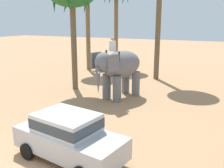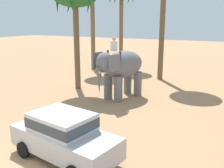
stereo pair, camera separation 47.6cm
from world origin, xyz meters
TOP-DOWN VIEW (x-y plane):
  - ground_plane at (0.00, 0.00)m, footprint 120.00×120.00m
  - car_sedan_foreground at (0.42, 0.93)m, footprint 4.31×2.33m
  - elephant_with_mahout at (-1.12, 8.50)m, footprint 2.51×4.02m

SIDE VIEW (x-z plane):
  - ground_plane at x=0.00m, z-range 0.00..0.00m
  - car_sedan_foreground at x=0.42m, z-range 0.08..1.78m
  - elephant_with_mahout at x=-1.12m, z-range 0.05..3.93m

